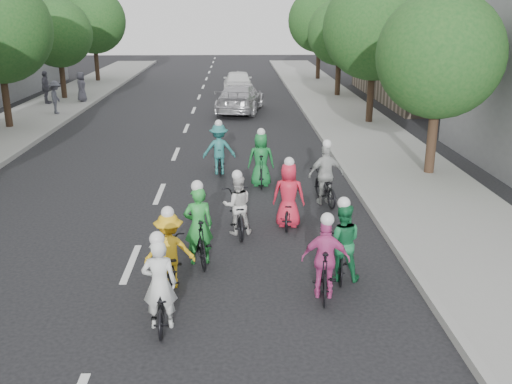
{
  "coord_description": "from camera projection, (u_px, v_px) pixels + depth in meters",
  "views": [
    {
      "loc": [
        2.36,
        -11.58,
        5.37
      ],
      "look_at": [
        2.83,
        1.97,
        1.0
      ],
      "focal_mm": 40.0,
      "sensor_mm": 36.0,
      "label": 1
    }
  ],
  "objects": [
    {
      "name": "cyclist_9",
      "position": [
        261.0,
        164.0,
        18.01
      ],
      "size": [
        0.84,
        1.74,
        1.86
      ],
      "rotation": [
        0.0,
        0.0,
        3.12
      ],
      "color": "black",
      "rests_on": "ground"
    },
    {
      "name": "cyclist_3",
      "position": [
        325.0,
        265.0,
        11.02
      ],
      "size": [
        0.98,
        1.74,
        1.74
      ],
      "rotation": [
        0.0,
        0.0,
        3.01
      ],
      "color": "black",
      "rests_on": "ground"
    },
    {
      "name": "cyclist_2",
      "position": [
        170.0,
        257.0,
        11.44
      ],
      "size": [
        1.07,
        1.82,
        1.71
      ],
      "rotation": [
        0.0,
        0.0,
        3.26
      ],
      "color": "black",
      "rests_on": "ground"
    },
    {
      "name": "spectator_2",
      "position": [
        81.0,
        87.0,
        33.43
      ],
      "size": [
        0.67,
        0.92,
        1.72
      ],
      "primitive_type": "imported",
      "rotation": [
        0.0,
        0.0,
        1.73
      ],
      "color": "#52505E",
      "rests_on": "sidewalk_left"
    },
    {
      "name": "cyclist_6",
      "position": [
        237.0,
        210.0,
        14.19
      ],
      "size": [
        0.88,
        2.0,
        1.65
      ],
      "rotation": [
        0.0,
        0.0,
        3.25
      ],
      "color": "black",
      "rests_on": "ground"
    },
    {
      "name": "curb_right",
      "position": [
        331.0,
        150.0,
        22.27
      ],
      "size": [
        0.18,
        80.0,
        0.18
      ],
      "primitive_type": "cube",
      "color": "#999993",
      "rests_on": "ground"
    },
    {
      "name": "cyclist_0",
      "position": [
        161.0,
        295.0,
        9.99
      ],
      "size": [
        0.64,
        1.6,
        1.81
      ],
      "rotation": [
        0.0,
        0.0,
        3.2
      ],
      "color": "black",
      "rests_on": "ground"
    },
    {
      "name": "follow_car_trail",
      "position": [
        238.0,
        82.0,
        37.32
      ],
      "size": [
        1.96,
        4.69,
        1.59
      ],
      "primitive_type": "imported",
      "rotation": [
        0.0,
        0.0,
        3.16
      ],
      "color": "white",
      "rests_on": "ground"
    },
    {
      "name": "tree_l_5",
      "position": [
        93.0,
        21.0,
        42.32
      ],
      "size": [
        4.8,
        4.8,
        6.93
      ],
      "color": "black",
      "rests_on": "ground"
    },
    {
      "name": "tree_r_2",
      "position": [
        340.0,
        33.0,
        35.07
      ],
      "size": [
        4.0,
        4.0,
        5.97
      ],
      "color": "black",
      "rests_on": "ground"
    },
    {
      "name": "tree_r_1",
      "position": [
        374.0,
        28.0,
        26.34
      ],
      "size": [
        4.8,
        4.8,
        6.93
      ],
      "color": "black",
      "rests_on": "ground"
    },
    {
      "name": "curb_left",
      "position": [
        18.0,
        153.0,
        21.87
      ],
      "size": [
        0.18,
        80.0,
        0.18
      ],
      "primitive_type": "cube",
      "color": "#999993",
      "rests_on": "ground"
    },
    {
      "name": "cyclist_4",
      "position": [
        288.0,
        202.0,
        14.64
      ],
      "size": [
        0.9,
        1.65,
        1.84
      ],
      "rotation": [
        0.0,
        0.0,
        2.99
      ],
      "color": "black",
      "rests_on": "ground"
    },
    {
      "name": "cyclist_1",
      "position": [
        341.0,
        248.0,
        11.74
      ],
      "size": [
        0.87,
        1.56,
        1.79
      ],
      "rotation": [
        0.0,
        0.0,
        3.01
      ],
      "color": "black",
      "rests_on": "ground"
    },
    {
      "name": "spectator_0",
      "position": [
        56.0,
        97.0,
        29.5
      ],
      "size": [
        0.74,
        1.15,
        1.69
      ],
      "primitive_type": "imported",
      "rotation": [
        0.0,
        0.0,
        1.68
      ],
      "color": "#545562",
      "rests_on": "sidewalk_left"
    },
    {
      "name": "bldg_se",
      "position": [
        459.0,
        32.0,
        34.73
      ],
      "size": [
        10.0,
        14.0,
        8.0
      ],
      "primitive_type": "cube",
      "color": "gray",
      "rests_on": "ground"
    },
    {
      "name": "follow_car_lead",
      "position": [
        240.0,
        98.0,
        30.84
      ],
      "size": [
        2.94,
        5.5,
        1.52
      ],
      "primitive_type": "imported",
      "rotation": [
        0.0,
        0.0,
        2.98
      ],
      "color": "#B6B5BA",
      "rests_on": "ground"
    },
    {
      "name": "cyclist_7",
      "position": [
        219.0,
        152.0,
        19.28
      ],
      "size": [
        1.14,
        1.5,
        1.86
      ],
      "rotation": [
        0.0,
        0.0,
        3.2
      ],
      "color": "black",
      "rests_on": "ground"
    },
    {
      "name": "sidewalk_right",
      "position": [
        380.0,
        150.0,
        22.34
      ],
      "size": [
        4.0,
        80.0,
        0.15
      ],
      "primitive_type": "cube",
      "color": "gray",
      "rests_on": "ground"
    },
    {
      "name": "cyclist_5",
      "position": [
        199.0,
        234.0,
        12.5
      ],
      "size": [
        0.84,
        1.82,
        1.91
      ],
      "rotation": [
        0.0,
        0.0,
        3.35
      ],
      "color": "black",
      "rests_on": "ground"
    },
    {
      "name": "tree_r_3",
      "position": [
        320.0,
        21.0,
        43.46
      ],
      "size": [
        4.8,
        4.8,
        6.93
      ],
      "color": "black",
      "rests_on": "ground"
    },
    {
      "name": "tree_r_0",
      "position": [
        440.0,
        56.0,
        17.94
      ],
      "size": [
        4.0,
        4.0,
        5.97
      ],
      "color": "black",
      "rests_on": "ground"
    },
    {
      "name": "cyclist_8",
      "position": [
        325.0,
        181.0,
        16.34
      ],
      "size": [
        1.08,
        1.86,
        1.89
      ],
      "rotation": [
        0.0,
        0.0,
        3.31
      ],
      "color": "black",
      "rests_on": "ground"
    },
    {
      "name": "ground",
      "position": [
        131.0,
        264.0,
        12.59
      ],
      "size": [
        120.0,
        120.0,
        0.0
      ],
      "primitive_type": "plane",
      "color": "black",
      "rests_on": "ground"
    },
    {
      "name": "spectator_1",
      "position": [
        46.0,
        87.0,
        32.66
      ],
      "size": [
        0.49,
        1.1,
        1.85
      ],
      "primitive_type": "imported",
      "rotation": [
        0.0,
        0.0,
        1.6
      ],
      "color": "#565462",
      "rests_on": "sidewalk_left"
    },
    {
      "name": "tree_l_4",
      "position": [
        58.0,
        34.0,
        33.93
      ],
      "size": [
        4.0,
        4.0,
        5.97
      ],
      "color": "black",
      "rests_on": "ground"
    }
  ]
}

